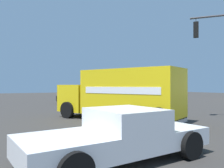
# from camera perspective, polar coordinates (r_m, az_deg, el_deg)

# --- Properties ---
(ground_plane) EXTENTS (100.00, 100.00, 0.00)m
(ground_plane) POSITION_cam_1_polar(r_m,az_deg,el_deg) (15.61, -4.51, -7.75)
(ground_plane) COLOR #33302D
(delivery_truck) EXTENTS (7.97, 5.34, 2.91)m
(delivery_truck) POSITION_cam_1_polar(r_m,az_deg,el_deg) (13.50, 2.20, -2.49)
(delivery_truck) COLOR yellow
(delivery_truck) RESTS_ON ground
(pickup_white) EXTENTS (2.45, 5.29, 1.38)m
(pickup_white) POSITION_cam_1_polar(r_m,az_deg,el_deg) (6.40, 1.97, -11.97)
(pickup_white) COLOR white
(pickup_white) RESTS_ON ground
(sedan_black) EXTENTS (2.14, 4.35, 1.31)m
(sedan_black) POSITION_cam_1_polar(r_m,az_deg,el_deg) (27.47, -8.82, -3.22)
(sedan_black) COLOR black
(sedan_black) RESTS_ON ground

